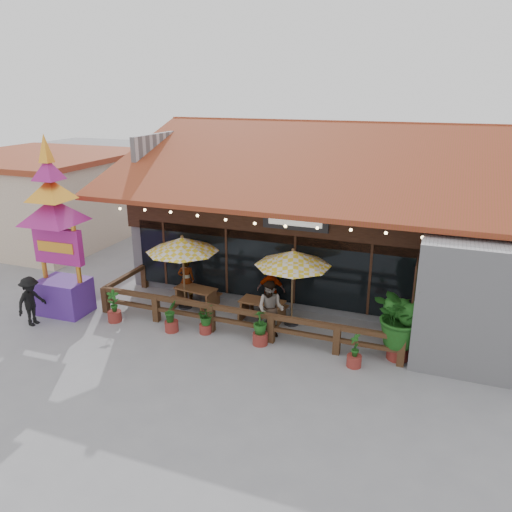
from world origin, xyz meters
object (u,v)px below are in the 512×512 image
at_px(picnic_table_right, 262,307).
at_px(umbrella_left, 182,245).
at_px(umbrella_right, 293,258).
at_px(pedestrian, 31,301).
at_px(picnic_table_left, 196,294).
at_px(thai_sign_tower, 54,216).
at_px(tropical_plant, 402,316).

bearing_deg(picnic_table_right, umbrella_left, -179.69).
height_order(umbrella_right, pedestrian, umbrella_right).
distance_m(picnic_table_left, thai_sign_tower, 5.32).
height_order(umbrella_right, thai_sign_tower, thai_sign_tower).
relative_size(umbrella_left, thai_sign_tower, 0.49).
relative_size(umbrella_left, picnic_table_left, 2.02).
relative_size(umbrella_left, umbrella_right, 1.04).
xyz_separation_m(umbrella_left, thai_sign_tower, (-3.62, -1.80, 1.11)).
height_order(picnic_table_left, thai_sign_tower, thai_sign_tower).
height_order(picnic_table_left, pedestrian, pedestrian).
relative_size(picnic_table_right, tropical_plant, 0.65).
height_order(umbrella_left, tropical_plant, umbrella_left).
xyz_separation_m(umbrella_right, thai_sign_tower, (-7.48, -1.89, 1.14)).
distance_m(picnic_table_right, tropical_plant, 4.64).
distance_m(umbrella_left, picnic_table_right, 3.40).
distance_m(umbrella_right, tropical_plant, 3.73).
bearing_deg(umbrella_right, tropical_plant, -16.24).
bearing_deg(pedestrian, picnic_table_left, -50.97).
xyz_separation_m(umbrella_right, pedestrian, (-7.82, -3.02, -1.44)).
distance_m(picnic_table_right, thai_sign_tower, 7.35).
relative_size(umbrella_right, tropical_plant, 1.32).
bearing_deg(tropical_plant, pedestrian, -169.91).
height_order(umbrella_right, picnic_table_left, umbrella_right).
bearing_deg(umbrella_right, umbrella_left, -178.70).
relative_size(thai_sign_tower, tropical_plant, 2.78).
bearing_deg(thai_sign_tower, umbrella_left, 26.47).
xyz_separation_m(picnic_table_left, thai_sign_tower, (-3.94, -2.03, 2.94)).
bearing_deg(umbrella_left, thai_sign_tower, -153.53).
xyz_separation_m(thai_sign_tower, tropical_plant, (10.95, 0.88, -2.08)).
xyz_separation_m(picnic_table_right, thai_sign_tower, (-6.49, -1.82, 2.94)).
xyz_separation_m(picnic_table_left, tropical_plant, (7.01, -1.15, 0.86)).
bearing_deg(pedestrian, thai_sign_tower, -14.16).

